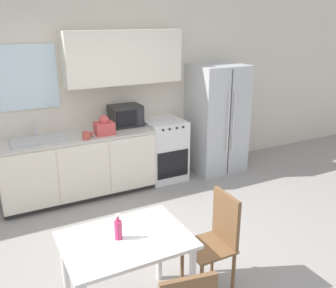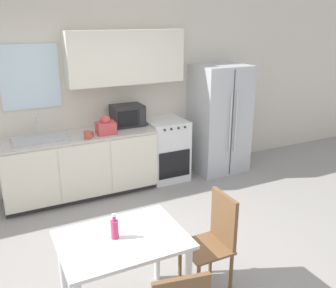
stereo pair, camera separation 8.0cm
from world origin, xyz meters
The scene contains 12 objects.
ground_plane centered at (0.00, 0.00, 0.00)m, with size 12.00×12.00×0.00m, color gray.
wall_back centered at (0.07, 2.18, 1.44)m, with size 12.00×0.38×2.70m.
kitchen_counter centered at (-0.32, 1.85, 0.45)m, with size 2.09×0.68×0.89m.
oven_range centered at (1.02, 1.87, 0.47)m, with size 0.59×0.63×0.93m.
refrigerator centered at (1.95, 1.82, 0.86)m, with size 0.81×0.76×1.71m.
kitchen_sink centered at (-0.80, 1.86, 0.91)m, with size 0.69×0.41×0.27m.
microwave centered at (0.46, 1.98, 1.05)m, with size 0.45×0.35×0.31m.
coffee_mug centered at (-0.23, 1.61, 0.95)m, with size 0.13×0.09×0.10m.
grocery_bag_0 centered at (0.05, 1.72, 1.00)m, with size 0.26×0.22×0.27m.
dining_table centered at (-0.55, -0.58, 0.63)m, with size 0.99×0.73×0.76m.
dining_chair_side centered at (0.32, -0.60, 0.54)m, with size 0.40×0.40×0.93m.
drink_bottle centered at (-0.60, -0.56, 0.84)m, with size 0.06×0.06×0.21m.
Camera 2 is at (-1.36, -3.03, 2.41)m, focal length 40.00 mm.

